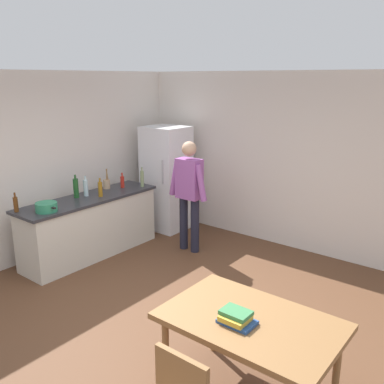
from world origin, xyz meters
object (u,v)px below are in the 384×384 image
(person, at_px, (189,189))
(bottle_vinegar_tall, at_px, (142,178))
(utensil_jar, at_px, (107,184))
(bottle_beer_brown, at_px, (16,204))
(bottle_wine_green, at_px, (76,188))
(bottle_water_clear, at_px, (86,188))
(refrigerator, at_px, (166,178))
(cooking_pot, at_px, (46,207))
(bottle_oil_amber, at_px, (100,189))
(bottle_sauce_red, at_px, (122,182))
(dining_table, at_px, (250,327))
(book_stack, at_px, (236,318))

(person, xyz_separation_m, bottle_vinegar_tall, (-0.87, -0.12, 0.06))
(utensil_jar, distance_m, bottle_beer_brown, 1.53)
(bottle_wine_green, relative_size, bottle_water_clear, 1.13)
(refrigerator, relative_size, person, 1.06)
(cooking_pot, relative_size, bottle_beer_brown, 1.54)
(person, bearing_deg, refrigerator, 149.77)
(refrigerator, bearing_deg, person, -30.23)
(bottle_oil_amber, xyz_separation_m, bottle_sauce_red, (-0.14, 0.56, -0.02))
(utensil_jar, bearing_deg, bottle_sauce_red, 52.45)
(refrigerator, xyz_separation_m, bottle_beer_brown, (-0.28, -2.63, 0.11))
(bottle_oil_amber, relative_size, bottle_beer_brown, 1.08)
(refrigerator, xyz_separation_m, person, (0.95, -0.55, 0.08))
(person, height_order, bottle_wine_green, person)
(person, bearing_deg, cooking_pot, -117.43)
(dining_table, bearing_deg, bottle_wine_green, 164.44)
(cooking_pot, relative_size, bottle_vinegar_tall, 1.25)
(bottle_wine_green, relative_size, bottle_beer_brown, 1.31)
(bottle_wine_green, distance_m, bottle_beer_brown, 0.91)
(bottle_water_clear, bearing_deg, book_stack, -20.01)
(refrigerator, relative_size, cooking_pot, 4.50)
(bottle_oil_amber, relative_size, bottle_water_clear, 0.93)
(dining_table, bearing_deg, bottle_beer_brown, 178.81)
(bottle_oil_amber, bearing_deg, bottle_water_clear, -150.76)
(bottle_wine_green, bearing_deg, cooking_pot, -69.90)
(utensil_jar, xyz_separation_m, bottle_oil_amber, (0.29, -0.36, 0.04))
(bottle_oil_amber, distance_m, bottle_wine_green, 0.35)
(dining_table, xyz_separation_m, utensil_jar, (-3.58, 1.60, 0.31))
(utensil_jar, bearing_deg, cooking_pot, -77.12)
(person, height_order, bottle_sauce_red, person)
(book_stack, bearing_deg, dining_table, 64.36)
(refrigerator, relative_size, bottle_wine_green, 5.29)
(dining_table, xyz_separation_m, cooking_pot, (-3.29, 0.33, 0.29))
(refrigerator, relative_size, bottle_water_clear, 6.00)
(utensil_jar, bearing_deg, person, 23.85)
(utensil_jar, bearing_deg, bottle_vinegar_tall, 49.92)
(bottle_beer_brown, bearing_deg, book_stack, -3.20)
(cooking_pot, height_order, bottle_beer_brown, bottle_beer_brown)
(utensil_jar, height_order, bottle_wine_green, bottle_wine_green)
(utensil_jar, bearing_deg, book_stack, -26.07)
(bottle_beer_brown, bearing_deg, utensil_jar, 89.94)
(bottle_beer_brown, distance_m, bottle_vinegar_tall, 1.99)
(dining_table, height_order, cooking_pot, cooking_pot)
(bottle_wine_green, xyz_separation_m, bottle_sauce_red, (0.10, 0.81, -0.05))
(refrigerator, bearing_deg, bottle_oil_amber, -89.79)
(refrigerator, bearing_deg, book_stack, -41.05)
(person, relative_size, bottle_oil_amber, 6.07)
(bottle_oil_amber, relative_size, book_stack, 1.01)
(bottle_sauce_red, distance_m, bottle_vinegar_tall, 0.32)
(cooking_pot, bearing_deg, book_stack, -7.97)
(book_stack, bearing_deg, cooking_pot, 172.03)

